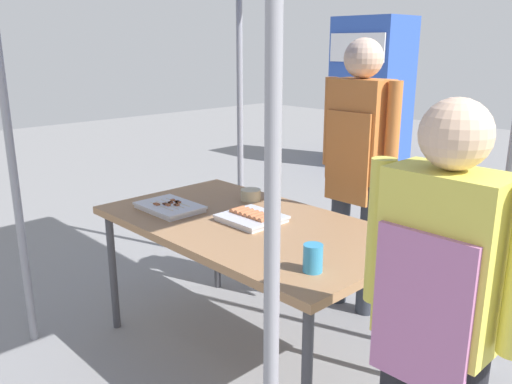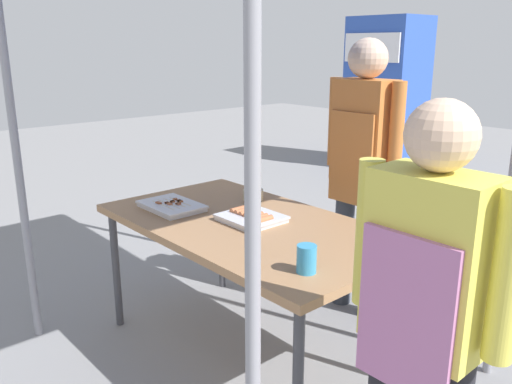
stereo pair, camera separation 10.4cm
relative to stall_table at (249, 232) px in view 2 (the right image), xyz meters
The scene contains 9 objects.
ground_plane 0.70m from the stall_table, ahead, with size 18.00×18.00×0.00m, color slate.
stall_table is the anchor object (origin of this frame).
tray_grilled_sausages 0.08m from the stall_table, 95.70° to the left, with size 0.30×0.27×0.05m.
tray_meat_skewers 0.49m from the stall_table, 158.89° to the right, with size 0.36×0.25×0.04m.
condiment_bowl 0.41m from the stall_table, 135.52° to the left, with size 0.12×0.12×0.06m, color #BFB28C.
drink_cup_near_edge 0.67m from the stall_table, 20.32° to the right, with size 0.08×0.08×0.11m, color #338CBF.
vendor_woman 0.88m from the stall_table, 85.50° to the left, with size 0.52×0.23×1.66m.
customer_nearby 1.27m from the stall_table, 16.13° to the right, with size 0.52×0.22×1.49m.
neighbor_stall_left 5.00m from the stall_table, 117.51° to the left, with size 0.93×0.75×1.98m.
Camera 2 is at (1.93, -1.66, 1.62)m, focal length 36.94 mm.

